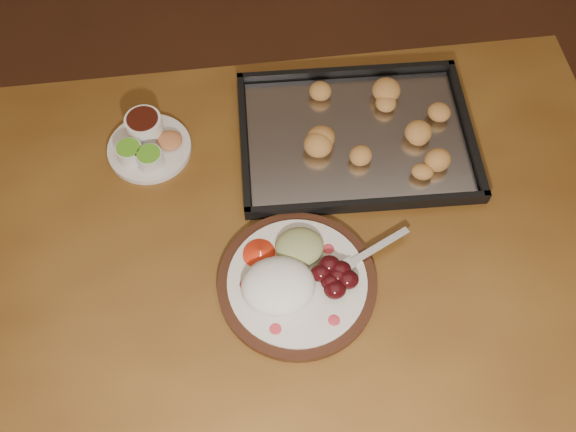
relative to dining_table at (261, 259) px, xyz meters
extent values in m
plane|color=brown|center=(0.07, -0.18, -0.65)|extent=(4.00, 4.00, 0.00)
cube|color=brown|center=(0.00, 0.00, 0.08)|extent=(1.51, 0.91, 0.04)
cylinder|color=#483215|center=(-0.68, 0.38, -0.30)|extent=(0.07, 0.07, 0.71)
cylinder|color=#483215|center=(0.68, 0.38, -0.30)|extent=(0.07, 0.07, 0.71)
cylinder|color=black|center=(0.06, -0.11, 0.11)|extent=(0.30, 0.30, 0.02)
cylinder|color=silver|center=(0.06, -0.11, 0.12)|extent=(0.26, 0.26, 0.01)
ellipsoid|color=#CE313D|center=(0.01, -0.20, 0.12)|extent=(0.02, 0.02, 0.00)
ellipsoid|color=#CE313D|center=(0.11, -0.19, 0.12)|extent=(0.02, 0.02, 0.00)
ellipsoid|color=#CE313D|center=(0.13, -0.05, 0.12)|extent=(0.02, 0.02, 0.00)
ellipsoid|color=#CE313D|center=(-0.04, -0.11, 0.12)|extent=(0.02, 0.02, 0.00)
ellipsoid|color=white|center=(0.02, -0.12, 0.13)|extent=(0.16, 0.14, 0.06)
ellipsoid|color=#4A0A11|center=(0.12, -0.13, 0.13)|extent=(0.04, 0.03, 0.03)
ellipsoid|color=#4A0A11|center=(0.14, -0.11, 0.13)|extent=(0.04, 0.03, 0.03)
ellipsoid|color=#4A0A11|center=(0.12, -0.09, 0.13)|extent=(0.04, 0.03, 0.03)
ellipsoid|color=#4A0A11|center=(0.15, -0.13, 0.13)|extent=(0.04, 0.03, 0.03)
ellipsoid|color=#4A0A11|center=(0.10, -0.11, 0.13)|extent=(0.04, 0.03, 0.03)
ellipsoid|color=#4A0A11|center=(0.13, -0.12, 0.13)|extent=(0.04, 0.03, 0.03)
ellipsoid|color=#4A0A11|center=(0.12, -0.14, 0.13)|extent=(0.04, 0.03, 0.03)
ellipsoid|color=tan|center=(0.07, -0.05, 0.13)|extent=(0.11, 0.10, 0.04)
cone|color=red|center=(0.00, -0.05, 0.13)|extent=(0.09, 0.09, 0.03)
cube|color=silver|center=(0.22, -0.06, 0.12)|extent=(0.13, 0.07, 0.00)
cube|color=silver|center=(0.15, -0.09, 0.12)|extent=(0.04, 0.04, 0.00)
cylinder|color=silver|center=(0.13, -0.11, 0.12)|extent=(0.03, 0.02, 0.00)
cylinder|color=silver|center=(0.13, -0.11, 0.12)|extent=(0.03, 0.02, 0.00)
cylinder|color=silver|center=(0.13, -0.10, 0.12)|extent=(0.03, 0.02, 0.00)
cylinder|color=silver|center=(0.12, -0.10, 0.12)|extent=(0.03, 0.02, 0.00)
cylinder|color=silver|center=(-0.21, 0.23, 0.10)|extent=(0.17, 0.17, 0.01)
cylinder|color=silver|center=(-0.25, 0.21, 0.13)|extent=(0.05, 0.05, 0.03)
cylinder|color=#55A320|center=(-0.25, 0.21, 0.14)|extent=(0.05, 0.05, 0.00)
cylinder|color=silver|center=(-0.20, 0.19, 0.13)|extent=(0.05, 0.05, 0.03)
cylinder|color=#55A320|center=(-0.20, 0.19, 0.14)|extent=(0.05, 0.05, 0.00)
cylinder|color=white|center=(-0.21, 0.27, 0.13)|extent=(0.08, 0.08, 0.04)
cylinder|color=#351009|center=(-0.21, 0.27, 0.15)|extent=(0.07, 0.07, 0.00)
ellipsoid|color=#C37A44|center=(-0.16, 0.24, 0.12)|extent=(0.05, 0.05, 0.02)
cube|color=black|center=(0.22, 0.21, 0.10)|extent=(0.50, 0.37, 0.01)
cube|color=black|center=(0.23, 0.38, 0.12)|extent=(0.49, 0.03, 0.02)
cube|color=black|center=(0.22, 0.04, 0.12)|extent=(0.49, 0.03, 0.02)
cube|color=black|center=(0.46, 0.20, 0.12)|extent=(0.03, 0.36, 0.02)
cube|color=black|center=(-0.01, 0.22, 0.12)|extent=(0.03, 0.36, 0.02)
cube|color=silver|center=(0.22, 0.21, 0.11)|extent=(0.47, 0.34, 0.00)
ellipsoid|color=#C37A44|center=(0.29, 0.21, 0.13)|extent=(0.05, 0.05, 0.04)
ellipsoid|color=#C37A44|center=(0.34, 0.24, 0.13)|extent=(0.07, 0.07, 0.04)
ellipsoid|color=#C37A44|center=(0.27, 0.30, 0.13)|extent=(0.07, 0.07, 0.04)
ellipsoid|color=#C37A44|center=(0.23, 0.27, 0.13)|extent=(0.05, 0.05, 0.04)
ellipsoid|color=#C37A44|center=(0.18, 0.29, 0.13)|extent=(0.07, 0.07, 0.04)
ellipsoid|color=#C37A44|center=(0.17, 0.23, 0.13)|extent=(0.07, 0.07, 0.04)
ellipsoid|color=#C37A44|center=(0.10, 0.21, 0.13)|extent=(0.05, 0.05, 0.04)
ellipsoid|color=#C37A44|center=(0.15, 0.16, 0.13)|extent=(0.07, 0.07, 0.04)
ellipsoid|color=#C37A44|center=(0.15, 0.16, 0.13)|extent=(0.07, 0.07, 0.04)
ellipsoid|color=#C37A44|center=(0.22, 0.12, 0.13)|extent=(0.05, 0.05, 0.04)
ellipsoid|color=#C37A44|center=(0.25, 0.17, 0.13)|extent=(0.07, 0.07, 0.04)
ellipsoid|color=#C37A44|center=(0.33, 0.17, 0.13)|extent=(0.07, 0.07, 0.04)
camera|label=1|loc=(-0.01, -0.59, 1.20)|focal=40.00mm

